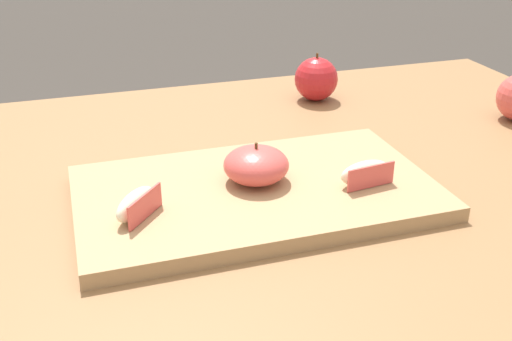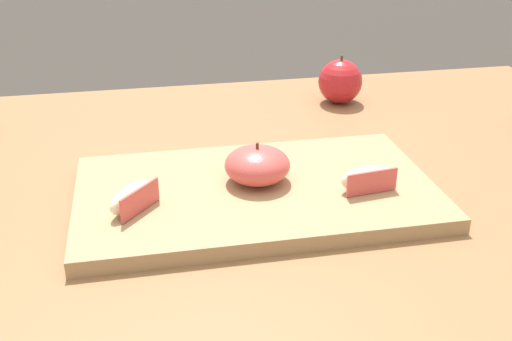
# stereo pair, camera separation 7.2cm
# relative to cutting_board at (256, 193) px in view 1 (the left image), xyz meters

# --- Properties ---
(dining_table) EXTENTS (1.21, 0.77, 0.74)m
(dining_table) POSITION_rel_cutting_board_xyz_m (0.01, 0.07, -0.12)
(dining_table) COLOR brown
(dining_table) RESTS_ON ground_plane
(cutting_board) EXTENTS (0.42, 0.25, 0.02)m
(cutting_board) POSITION_rel_cutting_board_xyz_m (0.00, 0.00, 0.00)
(cutting_board) COLOR #A37F56
(cutting_board) RESTS_ON dining_table
(apple_half_skin_up) EXTENTS (0.08, 0.08, 0.05)m
(apple_half_skin_up) POSITION_rel_cutting_board_xyz_m (0.00, 0.01, 0.03)
(apple_half_skin_up) COLOR #D14C47
(apple_half_skin_up) RESTS_ON cutting_board
(apple_wedge_middle) EXTENTS (0.06, 0.06, 0.03)m
(apple_wedge_middle) POSITION_rel_cutting_board_xyz_m (-0.14, -0.03, 0.02)
(apple_wedge_middle) COLOR beige
(apple_wedge_middle) RESTS_ON cutting_board
(apple_wedge_near_knife) EXTENTS (0.07, 0.03, 0.03)m
(apple_wedge_near_knife) POSITION_rel_cutting_board_xyz_m (0.12, -0.03, 0.02)
(apple_wedge_near_knife) COLOR beige
(apple_wedge_near_knife) RESTS_ON cutting_board
(whole_apple_crimson) EXTENTS (0.07, 0.07, 0.08)m
(whole_apple_crimson) POSITION_rel_cutting_board_xyz_m (0.21, 0.31, 0.03)
(whole_apple_crimson) COLOR #B21E23
(whole_apple_crimson) RESTS_ON dining_table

